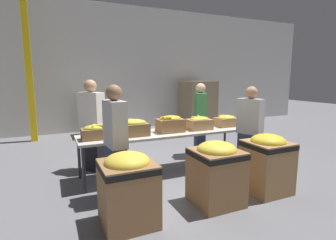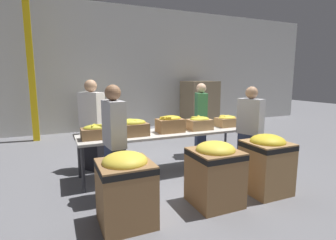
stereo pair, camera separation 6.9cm
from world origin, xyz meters
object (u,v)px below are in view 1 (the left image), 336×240
Objects in this scene: donation_bin_2 at (267,162)px; pallet_stack_0 at (198,105)px; banana_box_1 at (134,127)px; banana_box_4 at (227,121)px; support_pillar at (28,66)px; banana_box_2 at (170,124)px; volunteer_1 at (250,132)px; donation_bin_1 at (216,171)px; volunteer_3 at (116,144)px; pallet_stack_1 at (100,118)px; volunteer_0 at (200,120)px; volunteer_2 at (92,126)px; banana_box_3 at (199,123)px; sorting_table at (167,134)px; banana_box_0 at (96,132)px; donation_bin_0 at (128,187)px.

donation_bin_2 is 0.56× the size of pallet_stack_0.
banana_box_1 is 1.15× the size of banana_box_4.
support_pillar reaches higher than pallet_stack_0.
donation_bin_2 is at bearing -54.32° from banana_box_2.
volunteer_1 is 0.98× the size of pallet_stack_0.
banana_box_1 is 0.55× the size of donation_bin_1.
donation_bin_1 is at bearing 180.00° from donation_bin_2.
volunteer_3 is at bearing -74.15° from support_pillar.
banana_box_1 is 3.71m from pallet_stack_1.
volunteer_0 is at bearing -63.63° from volunteer_3.
banana_box_2 reaches higher than banana_box_4.
donation_bin_2 is (2.11, -0.69, -0.33)m from volunteer_3.
donation_bin_1 is at bearing -125.45° from volunteer_3.
volunteer_2 is at bearing 137.53° from donation_bin_2.
volunteer_2 is at bearing 159.28° from banana_box_3.
volunteer_1 is at bearing -28.18° from banana_box_2.
donation_bin_2 is 0.85× the size of pallet_stack_1.
banana_box_3 is 1.05× the size of banana_box_4.
sorting_table is 1.73m from donation_bin_2.
banana_box_3 is (1.88, -0.01, 0.01)m from banana_box_0.
sorting_table is 2.00× the size of volunteer_1.
volunteer_1 is (1.91, -0.63, -0.11)m from banana_box_1.
banana_box_3 is at bearing -1.43° from banana_box_2.
banana_box_2 reaches higher than banana_box_0.
banana_box_4 is 0.26× the size of volunteer_0.
pallet_stack_1 is at bearing 107.42° from donation_bin_2.
donation_bin_1 is at bearing -5.92° from volunteer_2.
banana_box_2 reaches higher than donation_bin_1.
donation_bin_2 is (2.14, -0.00, 0.01)m from donation_bin_0.
volunteer_0 is at bearing 51.61° from volunteer_2.
pallet_stack_0 is (3.88, 4.95, 0.32)m from donation_bin_0.
volunteer_3 is at bearing -149.85° from banana_box_2.
sorting_table is 3.67m from pallet_stack_1.
banana_box_0 is at bearing -41.65° from volunteer_2.
donation_bin_1 is 5.79m from support_pillar.
banana_box_0 is 0.30× the size of volunteer_1.
volunteer_3 reaches higher than banana_box_2.
banana_box_1 is at bearing -41.37° from volunteer_3.
banana_box_0 is 0.29× the size of pallet_stack_0.
volunteer_0 reaches higher than banana_box_1.
banana_box_1 is at bearing -177.91° from banana_box_2.
volunteer_3 is (-2.40, -0.70, -0.06)m from banana_box_4.
sorting_table is 1.30m from banana_box_4.
donation_bin_1 is 5.62m from pallet_stack_0.
pallet_stack_0 reaches higher than donation_bin_1.
volunteer_0 reaches higher than pallet_stack_0.
banana_box_2 reaches higher than banana_box_1.
banana_box_3 is at bearing -120.30° from pallet_stack_0.
sorting_table is 0.65m from banana_box_3.
banana_box_1 is at bearing -173.87° from sorting_table.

